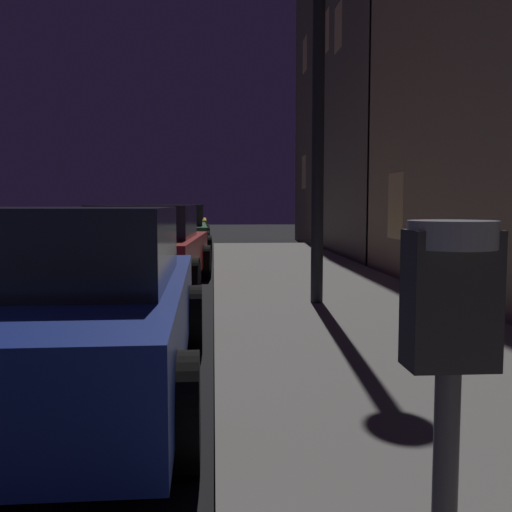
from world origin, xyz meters
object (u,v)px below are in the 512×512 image
car_red (146,249)px  car_green (171,231)px  street_lamp (319,19)px  parking_meter (448,361)px  car_yellow_cab (183,224)px  car_blue (59,304)px

car_red → car_green: size_ratio=1.01×
street_lamp → car_red: bearing=136.0°
parking_meter → car_yellow_cab: size_ratio=0.31×
parking_meter → car_blue: size_ratio=0.30×
parking_meter → car_blue: (-1.66, 3.23, -0.40)m
car_green → street_lamp: size_ratio=0.78×
car_red → car_green: same height
car_green → car_yellow_cab: size_ratio=1.04×
car_red → car_yellow_cab: bearing=90.0°
car_red → parking_meter: bearing=-79.5°
parking_meter → car_green: 15.16m
car_yellow_cab → street_lamp: 15.22m
street_lamp → car_green: bearing=106.4°
car_green → street_lamp: bearing=-73.6°
car_yellow_cab → street_lamp: street_lamp is taller
car_blue → car_green: size_ratio=0.99×
car_blue → car_yellow_cab: bearing=90.0°
car_yellow_cab → car_red: bearing=-90.0°
parking_meter → car_blue: bearing=117.1°
car_yellow_cab → street_lamp: size_ratio=0.75×
car_red → car_blue: bearing=-90.0°
parking_meter → car_green: bearing=96.3°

